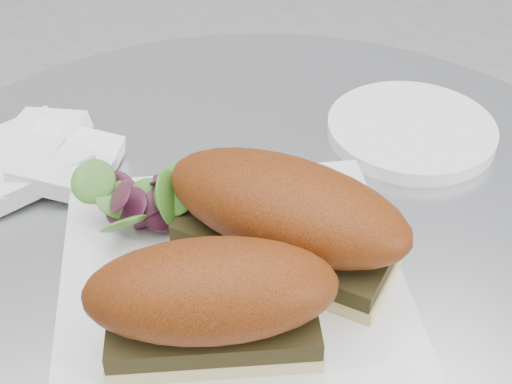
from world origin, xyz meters
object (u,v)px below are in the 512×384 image
sandwich_right (286,216)px  saucer (411,130)px  plate (232,281)px  sandwich_left (212,300)px

sandwich_right → saucer: size_ratio=1.19×
plate → sandwich_right: bearing=3.2°
sandwich_left → sandwich_right: (0.07, 0.06, 0.00)m
saucer → sandwich_left: bearing=-139.8°
sandwich_right → sandwich_left: bearing=-93.9°
plate → sandwich_right: 0.06m
sandwich_left → saucer: size_ratio=1.06×
plate → sandwich_left: (-0.03, -0.06, 0.05)m
plate → saucer: size_ratio=1.54×
plate → sandwich_right: (0.04, 0.00, 0.05)m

